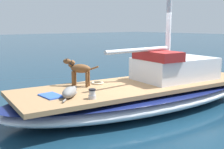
# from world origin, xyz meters

# --- Properties ---
(ground_plane) EXTENTS (120.00, 120.00, 0.00)m
(ground_plane) POSITION_xyz_m (0.00, 0.00, 0.00)
(ground_plane) COLOR #143347
(sailboat_main) EXTENTS (3.57, 7.53, 0.66)m
(sailboat_main) POSITION_xyz_m (0.00, 0.00, 0.34)
(sailboat_main) COLOR white
(sailboat_main) RESTS_ON ground
(cabin_house) EXTENTS (1.71, 2.41, 0.84)m
(cabin_house) POSITION_xyz_m (0.18, 1.10, 1.01)
(cabin_house) COLOR silver
(cabin_house) RESTS_ON sailboat_main
(dog_grey) EXTENTS (0.71, 0.76, 0.22)m
(dog_grey) POSITION_xyz_m (0.01, -2.18, 0.77)
(dog_grey) COLOR gray
(dog_grey) RESTS_ON sailboat_main
(dog_brown) EXTENTS (0.82, 0.61, 0.70)m
(dog_brown) POSITION_xyz_m (-0.78, -1.42, 1.08)
(dog_brown) COLOR brown
(dog_brown) RESTS_ON sailboat_main
(deck_winch) EXTENTS (0.16, 0.16, 0.21)m
(deck_winch) POSITION_xyz_m (0.44, -1.91, 0.76)
(deck_winch) COLOR #B7B7BC
(deck_winch) RESTS_ON sailboat_main
(coiled_rope) EXTENTS (0.32, 0.32, 0.04)m
(coiled_rope) POSITION_xyz_m (-0.71, -0.90, 0.68)
(coiled_rope) COLOR beige
(coiled_rope) RESTS_ON sailboat_main
(deck_towel) EXTENTS (0.56, 0.36, 0.03)m
(deck_towel) POSITION_xyz_m (-0.28, -2.47, 0.68)
(deck_towel) COLOR blue
(deck_towel) RESTS_ON sailboat_main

